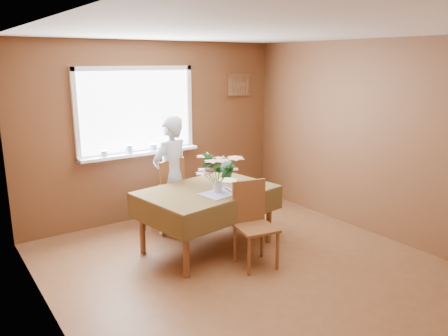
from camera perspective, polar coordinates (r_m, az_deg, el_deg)
floor at (r=4.89m, az=3.78°, el=-13.33°), size 4.50×4.50×0.00m
ceiling at (r=4.36m, az=4.33°, el=17.34°), size 4.50×4.50×0.00m
wall_back at (r=6.34m, az=-8.84°, el=4.81°), size 4.00×0.00×4.00m
wall_left at (r=3.60m, az=-21.69°, el=-3.03°), size 0.00×4.50×4.50m
wall_right at (r=5.90m, az=19.40°, el=3.50°), size 0.00×4.50×4.50m
window_assembly at (r=6.15m, az=-11.13°, el=5.49°), size 1.72×0.20×1.22m
spoon_rack at (r=7.00m, az=2.00°, el=10.76°), size 0.44×0.05×0.33m
dining_table at (r=5.21m, az=-2.21°, el=-3.72°), size 1.68×1.27×0.76m
chair_far at (r=5.81m, az=-7.47°, el=-3.16°), size 0.53×0.53×1.00m
chair_near at (r=4.88m, az=3.78°, el=-6.78°), size 0.47×0.47×0.95m
seated_woman at (r=5.71m, az=-6.93°, el=-0.97°), size 0.65×0.52×1.56m
flower_bouquet at (r=5.00m, az=-0.84°, el=-0.10°), size 0.50×0.50×0.43m
side_plate at (r=5.52m, az=0.52°, el=-1.66°), size 0.31×0.31×0.01m
table_knife at (r=5.10m, az=0.62°, el=-2.95°), size 0.06×0.22×0.00m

